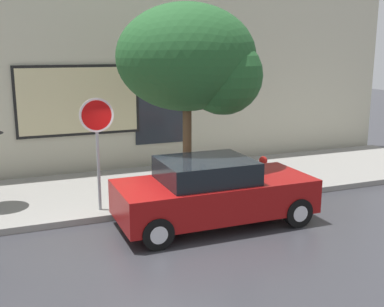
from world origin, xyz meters
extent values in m
plane|color=#333338|center=(0.00, 0.00, 0.00)|extent=(60.00, 60.00, 0.00)
cube|color=gray|center=(0.00, 3.00, 0.07)|extent=(20.00, 4.00, 0.15)
cube|color=beige|center=(0.00, 5.50, 3.50)|extent=(20.00, 0.40, 7.00)
cube|color=black|center=(-1.02, 5.27, 2.27)|extent=(3.63, 0.06, 2.08)
cube|color=beige|center=(-1.02, 5.24, 2.27)|extent=(3.47, 0.03, 1.92)
cube|color=#262B33|center=(1.59, 5.28, 1.70)|extent=(1.80, 0.04, 1.80)
cone|color=#99999E|center=(2.99, 5.15, 3.10)|extent=(0.22, 0.24, 0.24)
cube|color=maroon|center=(1.01, 0.03, 0.63)|extent=(4.27, 1.83, 0.74)
cube|color=black|center=(0.80, 0.03, 1.23)|extent=(1.92, 1.61, 0.47)
cylinder|color=black|center=(2.60, 0.87, 0.32)|extent=(0.64, 0.22, 0.64)
cylinder|color=silver|center=(2.60, 0.87, 0.32)|extent=(0.35, 0.24, 0.35)
cylinder|color=black|center=(2.60, -0.81, 0.32)|extent=(0.64, 0.22, 0.64)
cylinder|color=silver|center=(2.60, -0.81, 0.32)|extent=(0.35, 0.24, 0.35)
cylinder|color=black|center=(-0.57, 0.87, 0.32)|extent=(0.64, 0.22, 0.64)
cylinder|color=silver|center=(-0.57, 0.87, 0.32)|extent=(0.35, 0.24, 0.35)
cylinder|color=black|center=(-0.57, -0.81, 0.32)|extent=(0.64, 0.22, 0.64)
cylinder|color=silver|center=(-0.57, -0.81, 0.32)|extent=(0.35, 0.24, 0.35)
cylinder|color=red|center=(3.30, 1.88, 0.48)|extent=(0.22, 0.22, 0.66)
sphere|color=#AD1814|center=(3.30, 1.88, 0.81)|extent=(0.23, 0.23, 0.23)
cylinder|color=#AD1814|center=(3.30, 1.72, 0.51)|extent=(0.09, 0.12, 0.09)
cylinder|color=#AD1814|center=(3.30, 2.04, 0.51)|extent=(0.09, 0.12, 0.09)
cylinder|color=red|center=(3.30, 1.88, 0.18)|extent=(0.30, 0.30, 0.06)
cylinder|color=#4C3823|center=(1.02, 1.70, 1.39)|extent=(0.22, 0.22, 2.49)
ellipsoid|color=#235628|center=(1.02, 1.70, 3.57)|extent=(3.39, 2.88, 2.54)
sphere|color=#235628|center=(1.79, 1.28, 3.15)|extent=(1.86, 1.86, 1.86)
cylinder|color=gray|center=(-1.22, 1.45, 1.42)|extent=(0.07, 0.07, 2.54)
cylinder|color=white|center=(-1.22, 1.41, 2.34)|extent=(0.76, 0.02, 0.76)
cylinder|color=red|center=(-1.22, 1.40, 2.34)|extent=(0.66, 0.02, 0.66)
camera|label=1|loc=(-3.13, -8.92, 3.77)|focal=44.25mm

